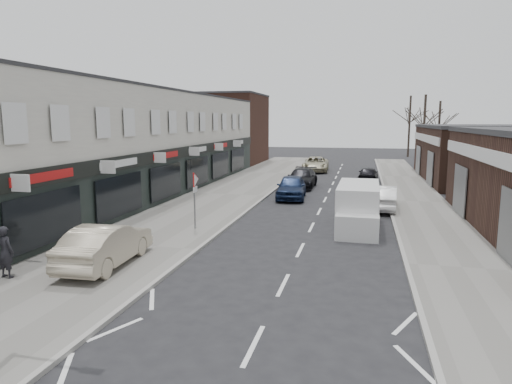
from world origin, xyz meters
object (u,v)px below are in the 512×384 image
Objects in this scene: parked_car_left_a at (291,187)px; parked_car_left_b at (302,178)px; pedestrian at (5,252)px; warning_sign at (195,184)px; sedan_on_pavement at (106,245)px; parked_car_left_c at (316,164)px; parked_car_right_a at (383,198)px; white_van at (358,207)px; parked_car_right_b at (368,175)px.

parked_car_left_a is 5.09m from parked_car_left_b.
pedestrian is at bearing -114.96° from parked_car_left_a.
sedan_on_pavement is at bearing -100.85° from warning_sign.
parked_car_left_c is 19.95m from parked_car_right_a.
white_van is at bearing -69.55° from parked_car_left_b.
pedestrian is 23.57m from parked_car_left_b.
sedan_on_pavement is at bearing -134.74° from white_van.
parked_car_left_a is at bearing -88.88° from parked_car_left_b.
sedan_on_pavement is 16.21m from parked_car_left_a.
white_van is at bearing 18.66° from warning_sign.
white_van reaches higher than parked_car_left_a.
pedestrian reaches higher than parked_car_left_b.
parked_car_left_b is at bearing -92.12° from parked_car_left_c.
parked_car_left_a is 10.52m from parked_car_right_b.
white_van is 1.09× the size of parked_car_left_b.
white_van is 1.01× the size of parked_car_left_c.
white_van is 11.80m from sedan_on_pavement.
parked_car_left_b is 0.93× the size of parked_car_left_c.
warning_sign is 0.63× the size of parked_car_right_a.
white_van is 1.19× the size of parked_car_left_a.
parked_car_left_c is at bearing -69.50° from parked_car_right_a.
sedan_on_pavement is at bearing 56.89° from parked_car_right_a.
parked_car_right_a is (5.70, -7.69, -0.01)m from parked_car_left_b.
sedan_on_pavement is 2.63× the size of pedestrian.
parked_car_left_a is 1.05× the size of parked_car_right_a.
parked_car_right_a is (9.77, 13.09, -0.15)m from sedan_on_pavement.
white_van is 3.19× the size of pedestrian.
sedan_on_pavement is 1.15× the size of parked_car_right_b.
parked_car_right_a is (1.35, 4.82, -0.28)m from white_van.
parked_car_right_b is at bearing -106.22° from pedestrian.
warning_sign is 0.50× the size of white_van.
parked_car_right_b is (-0.72, 11.87, -0.05)m from parked_car_right_a.
parked_car_left_c is 1.24× the size of parked_car_right_a.
parked_car_left_a is at bearing 65.24° from parked_car_right_b.
pedestrian is 19.30m from parked_car_right_a.
white_van reaches higher than pedestrian.
parked_car_left_c is at bearing 101.32° from white_van.
parked_car_left_b is (2.96, 14.99, -1.48)m from warning_sign.
pedestrian reaches higher than parked_car_right_a.
parked_car_right_b is at bearing 88.65° from white_van.
pedestrian reaches higher than parked_car_left_c.
parked_car_left_c is (3.98, 32.18, -0.11)m from sedan_on_pavement.
white_van is 14.85m from pedestrian.
parked_car_left_b is 1.15× the size of parked_car_right_a.
white_van is at bearing -130.01° from pedestrian.
sedan_on_pavement is at bearing -109.19° from parked_car_left_a.
parked_car_right_a reaches higher than parked_car_right_b.
parked_car_left_b is at bearing 78.83° from warning_sign.
sedan_on_pavement is 21.18m from parked_car_left_b.
white_van is 5.01m from parked_car_right_a.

